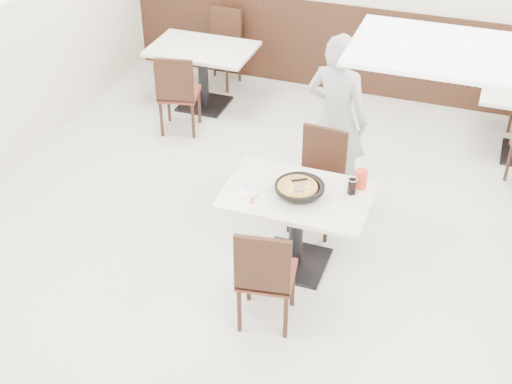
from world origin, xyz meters
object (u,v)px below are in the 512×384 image
(red_cup, at_px, (361,179))
(main_table, at_px, (296,230))
(chair_far, at_px, (316,183))
(bg_chair_left_near, at_px, (179,92))
(pizza_pan, at_px, (300,190))
(pizza, at_px, (297,189))
(chair_near, at_px, (267,272))
(bg_table_left, at_px, (203,77))
(diner_person, at_px, (337,119))
(cola_glass, at_px, (352,187))
(bg_chair_left_far, at_px, (220,49))
(side_plate, at_px, (247,192))

(red_cup, bearing_deg, main_table, -150.88)
(main_table, distance_m, chair_far, 0.59)
(main_table, relative_size, bg_chair_left_near, 1.26)
(pizza_pan, distance_m, pizza, 0.03)
(main_table, distance_m, red_cup, 0.70)
(chair_near, xyz_separation_m, bg_table_left, (-1.89, 3.18, -0.10))
(chair_far, bearing_deg, diner_person, -87.33)
(bg_chair_left_near, bearing_deg, pizza_pan, -56.03)
(red_cup, height_order, bg_chair_left_near, bg_chair_left_near)
(chair_near, xyz_separation_m, cola_glass, (0.44, 0.86, 0.34))
(pizza_pan, xyz_separation_m, bg_chair_left_near, (-1.94, 1.85, -0.32))
(chair_near, bearing_deg, diner_person, 79.95)
(pizza_pan, height_order, diner_person, diner_person)
(pizza_pan, relative_size, bg_chair_left_far, 0.37)
(pizza, distance_m, bg_chair_left_far, 3.67)
(pizza, xyz_separation_m, bg_table_left, (-1.91, 2.50, -0.44))
(bg_table_left, bearing_deg, chair_far, -44.68)
(cola_glass, height_order, bg_chair_left_far, bg_chair_left_far)
(pizza_pan, distance_m, bg_chair_left_far, 3.66)
(cola_glass, bearing_deg, chair_near, -116.95)
(bg_chair_left_far, bearing_deg, bg_table_left, 97.14)
(cola_glass, bearing_deg, bg_chair_left_near, 144.08)
(bg_chair_left_near, bearing_deg, diner_person, -31.88)
(chair_far, distance_m, pizza, 0.69)
(pizza, distance_m, bg_table_left, 3.17)
(pizza, relative_size, bg_chair_left_far, 0.30)
(side_plate, distance_m, bg_chair_left_far, 3.57)
(diner_person, xyz_separation_m, bg_chair_left_far, (-1.96, 1.93, -0.37))
(pizza, bearing_deg, diner_person, 88.70)
(pizza_pan, relative_size, diner_person, 0.21)
(pizza_pan, distance_m, cola_glass, 0.43)
(chair_near, xyz_separation_m, bg_chair_left_far, (-1.91, 3.79, 0.00))
(chair_near, height_order, pizza, chair_near)
(chair_near, relative_size, side_plate, 4.81)
(diner_person, height_order, bg_table_left, diner_person)
(bg_chair_left_far, bearing_deg, pizza, 126.72)
(chair_near, relative_size, red_cup, 5.94)
(cola_glass, relative_size, bg_chair_left_near, 0.14)
(bg_table_left, relative_size, bg_chair_left_near, 1.26)
(pizza, xyz_separation_m, diner_person, (0.03, 1.17, 0.03))
(pizza, relative_size, side_plate, 1.44)
(chair_near, bearing_deg, pizza_pan, 78.44)
(pizza_pan, bearing_deg, diner_person, 89.37)
(cola_glass, xyz_separation_m, bg_chair_left_far, (-2.35, 2.93, -0.34))
(main_table, height_order, side_plate, side_plate)
(main_table, relative_size, diner_person, 0.71)
(side_plate, bearing_deg, main_table, 18.19)
(pizza_pan, xyz_separation_m, bg_chair_left_far, (-1.95, 3.09, -0.32))
(chair_far, xyz_separation_m, cola_glass, (0.41, -0.44, 0.34))
(red_cup, bearing_deg, pizza_pan, -149.43)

